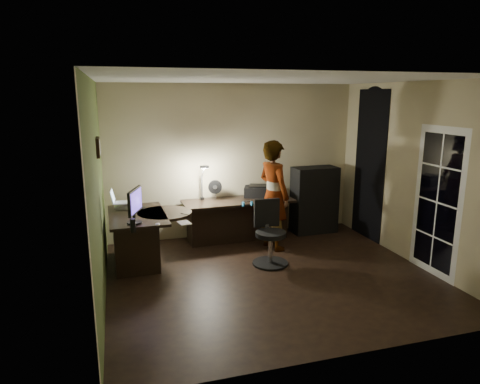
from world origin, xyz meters
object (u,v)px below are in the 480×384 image
object	(u,v)px
desk_left	(138,239)
monitor	(134,211)
desk_right	(238,220)
person	(274,195)
office_chair	(271,234)
cabinet	(314,200)

from	to	relation	value
desk_left	monitor	world-z (taller)	monitor
desk_right	person	xyz separation A→B (m)	(0.44, -0.56, 0.54)
office_chair	desk_right	bearing A→B (deg)	99.96
cabinet	monitor	world-z (taller)	cabinet
desk_right	person	size ratio (longest dim) A/B	1.07
desk_left	monitor	bearing A→B (deg)	-98.49
monitor	office_chair	bearing A→B (deg)	15.29
desk_left	cabinet	bearing A→B (deg)	9.75
monitor	person	world-z (taller)	person
desk_right	monitor	xyz separation A→B (m)	(-1.80, -1.08, 0.59)
monitor	person	distance (m)	2.31
desk_left	desk_right	bearing A→B (deg)	17.41
desk_left	monitor	size ratio (longest dim) A/B	2.52
desk_left	person	xyz separation A→B (m)	(2.19, 0.04, 0.52)
monitor	office_chair	xyz separation A→B (m)	(1.96, -0.15, -0.47)
desk_left	monitor	xyz separation A→B (m)	(-0.06, -0.48, 0.57)
cabinet	office_chair	bearing A→B (deg)	-138.08
office_chair	person	distance (m)	0.84
office_chair	monitor	bearing A→B (deg)	178.61
desk_right	person	bearing A→B (deg)	-53.28
monitor	desk_left	bearing A→B (deg)	102.68
desk_left	person	size ratio (longest dim) A/B	0.74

